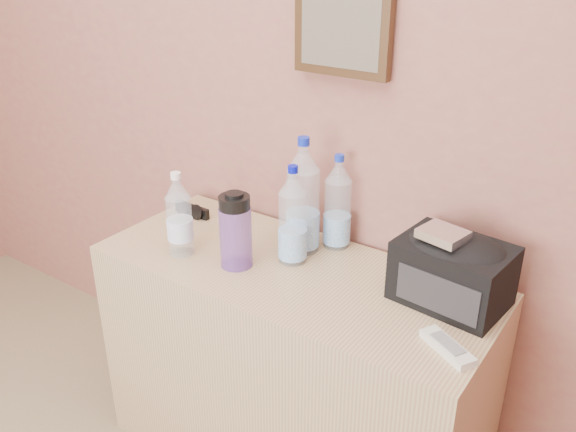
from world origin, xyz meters
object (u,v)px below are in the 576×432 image
object	(u,v)px
ac_remote	(447,347)
sunglasses	(192,210)
dresser	(291,370)
toiletry_bag	(453,269)
pet_large_c	(303,202)
pet_large_d	(293,220)
pet_small	(179,219)
foil_packet	(443,234)
pet_large_b	(338,207)
nalgene_bottle	(236,230)

from	to	relation	value
ac_remote	sunglasses	bearing A→B (deg)	-162.83
dresser	ac_remote	distance (m)	0.66
ac_remote	toiletry_bag	bearing A→B (deg)	139.26
dresser	pet_large_c	size ratio (longest dim) A/B	3.30
pet_large_d	pet_small	xyz separation A→B (m)	(-0.31, -0.16, -0.02)
ac_remote	pet_small	bearing A→B (deg)	-150.56
pet_large_d	ac_remote	world-z (taller)	pet_large_d
pet_large_c	pet_small	bearing A→B (deg)	-141.71
pet_large_c	foil_packet	distance (m)	0.46
pet_small	ac_remote	xyz separation A→B (m)	(0.85, 0.01, -0.11)
pet_large_b	pet_small	distance (m)	0.48
pet_large_b	pet_large_c	world-z (taller)	pet_large_c
pet_large_c	ac_remote	distance (m)	0.62
foil_packet	sunglasses	bearing A→B (deg)	177.94
sunglasses	dresser	bearing A→B (deg)	-11.51
dresser	pet_small	xyz separation A→B (m)	(-0.33, -0.11, 0.49)
sunglasses	foil_packet	world-z (taller)	foil_packet
nalgene_bottle	ac_remote	distance (m)	0.68
pet_large_c	foil_packet	bearing A→B (deg)	-5.55
pet_small	toiletry_bag	distance (m)	0.81
dresser	toiletry_bag	distance (m)	0.66
foil_packet	pet_large_d	bearing A→B (deg)	-175.94
nalgene_bottle	sunglasses	bearing A→B (deg)	152.48
ac_remote	toiletry_bag	size ratio (longest dim) A/B	0.54
pet_small	dresser	bearing A→B (deg)	18.40
pet_large_b	foil_packet	world-z (taller)	pet_large_b
pet_large_b	foil_packet	xyz separation A→B (m)	(0.38, -0.13, 0.07)
pet_large_b	sunglasses	size ratio (longest dim) A/B	2.07
ac_remote	toiletry_bag	world-z (taller)	toiletry_bag
dresser	ac_remote	bearing A→B (deg)	-11.54
dresser	nalgene_bottle	xyz separation A→B (m)	(-0.15, -0.07, 0.49)
pet_large_b	sunglasses	distance (m)	0.55
pet_large_c	sunglasses	distance (m)	0.48
nalgene_bottle	pet_large_b	bearing A→B (deg)	57.03
dresser	sunglasses	bearing A→B (deg)	167.69
pet_large_d	sunglasses	bearing A→B (deg)	172.21
dresser	foil_packet	distance (m)	0.72
pet_large_b	foil_packet	bearing A→B (deg)	-18.45
toiletry_bag	dresser	bearing A→B (deg)	-160.78
sunglasses	toiletry_bag	distance (m)	0.94
pet_large_c	pet_large_b	bearing A→B (deg)	49.11
pet_small	foil_packet	distance (m)	0.78
pet_small	nalgene_bottle	distance (m)	0.19
pet_large_d	foil_packet	world-z (taller)	pet_large_d
pet_small	ac_remote	world-z (taller)	pet_small
foil_packet	pet_large_c	bearing A→B (deg)	174.45
pet_small	sunglasses	world-z (taller)	pet_small
dresser	nalgene_bottle	distance (m)	0.52
foil_packet	pet_small	bearing A→B (deg)	-165.99
pet_small	nalgene_bottle	world-z (taller)	pet_small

